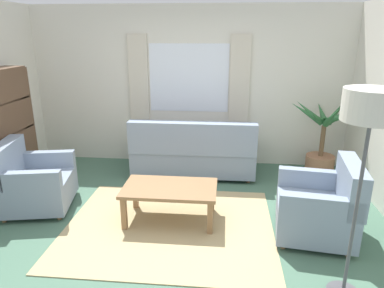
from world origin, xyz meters
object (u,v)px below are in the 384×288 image
Objects in this scene: armchair_right at (321,207)px; potted_plant at (323,145)px; armchair_left at (32,182)px; coffee_table at (170,191)px; couch at (194,153)px; bookshelf at (11,137)px; standing_lamp at (371,119)px.

armchair_right is 0.74× the size of potted_plant.
armchair_left reaches higher than coffee_table.
coffee_table is (1.79, -0.15, 0.03)m from armchair_left.
potted_plant reaches higher than armchair_left.
potted_plant is at bearing -175.96° from couch.
armchair_right is (1.55, -1.61, -0.01)m from couch.
armchair_left is 4.18m from potted_plant.
couch is 2.03× the size of armchair_right.
bookshelf reaches higher than coffee_table.
armchair_left is 0.55× the size of standing_lamp.
armchair_left is at bearing 175.36° from coffee_table.
armchair_left is 0.78× the size of potted_plant.
potted_plant is at bearing 36.58° from coffee_table.
coffee_table is 2.34m from standing_lamp.
standing_lamp reaches higher than bookshelf.
standing_lamp is at bearing 121.16° from couch.
couch is 2.00m from potted_plant.
bookshelf is (-2.48, -0.77, 0.42)m from couch.
couch is 2.24m from armchair_right.
bookshelf reaches higher than armchair_right.
couch is at bearing -128.89° from armchair_right.
standing_lamp reaches higher than armchair_left.
coffee_table is 0.61× the size of standing_lamp.
armchair_left is at bearing 33.76° from couch.
potted_plant is 2.92m from standing_lamp.
armchair_right is 1.71m from coffee_table.
coffee_table is at bearing 84.13° from couch.
standing_lamp reaches higher than armchair_right.
bookshelf reaches higher than potted_plant.
coffee_table is 2.46m from bookshelf.
bookshelf is at bearing -94.61° from armchair_right.
standing_lamp reaches higher than potted_plant.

